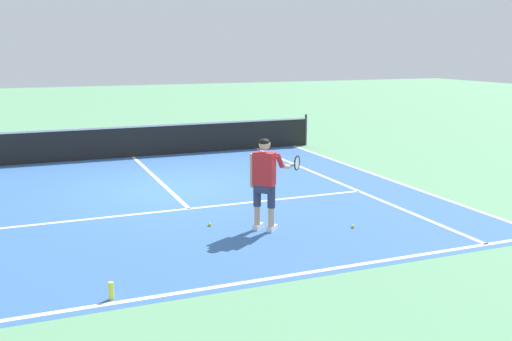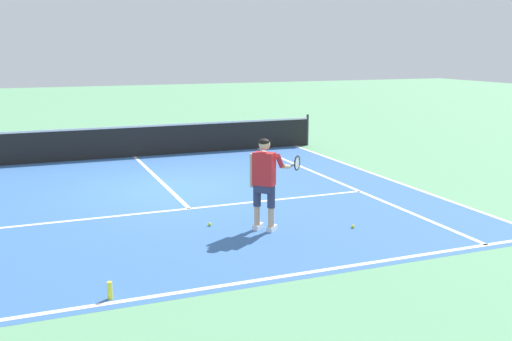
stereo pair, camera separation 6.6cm
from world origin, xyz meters
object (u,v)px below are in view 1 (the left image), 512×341
tennis_ball_by_baseline (210,224)px  water_bottle (111,291)px  tennis_player (265,178)px  tennis_ball_near_feet (353,226)px

tennis_ball_by_baseline → water_bottle: 3.45m
tennis_player → tennis_ball_near_feet: bearing=-17.8°
tennis_ball_by_baseline → water_bottle: (-2.21, -2.65, 0.09)m
tennis_ball_near_feet → tennis_ball_by_baseline: 2.69m
water_bottle → tennis_player: bearing=33.4°
tennis_player → water_bottle: 3.80m
tennis_ball_by_baseline → tennis_ball_near_feet: bearing=-24.4°
tennis_ball_by_baseline → water_bottle: water_bottle is taller
tennis_player → tennis_ball_by_baseline: bearing=145.3°
tennis_player → tennis_ball_near_feet: tennis_player is taller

